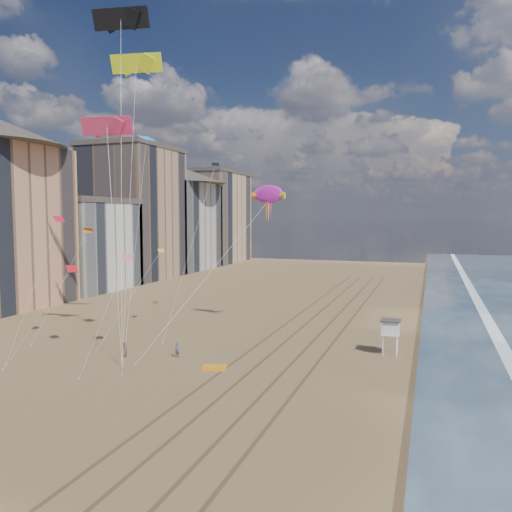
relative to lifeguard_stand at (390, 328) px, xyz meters
The scene contains 12 objects.
ground 30.07m from the lifeguard_stand, 114.33° to the right, with size 260.00×260.00×0.00m, color brown.
wet_sand 14.60m from the lifeguard_stand, 62.34° to the left, with size 260.00×260.00×0.00m, color #42301E.
foam 16.93m from the lifeguard_stand, 49.49° to the left, with size 260.00×260.00×0.00m, color white.
tracks 10.51m from the lifeguard_stand, 164.52° to the left, with size 7.68×120.00×0.01m.
buildings 70.41m from the lifeguard_stand, 146.59° to the left, with size 34.72×131.35×29.00m.
lifeguard_stand is the anchor object (origin of this frame).
grounded_kite 17.72m from the lifeguard_stand, 145.51° to the right, with size 2.15×1.37×0.24m, color orange.
show_kite 21.10m from the lifeguard_stand, 155.68° to the left, with size 5.56×9.42×24.61m.
kite_flyer_a 20.90m from the lifeguard_stand, 157.82° to the right, with size 0.55×0.36×1.50m, color #545B6C.
kite_flyer_b 26.03m from the lifeguard_stand, 158.78° to the right, with size 0.73×0.57×1.49m, color #8F5749.
parafoils 39.48m from the lifeguard_stand, behind, with size 8.54×6.99×14.61m.
small_kites 30.33m from the lifeguard_stand, behind, with size 14.16×19.35×13.37m.
Camera 1 is at (15.87, -22.53, 13.59)m, focal length 35.00 mm.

